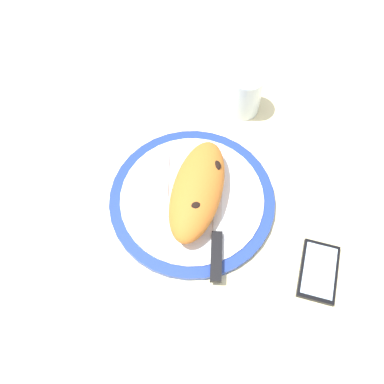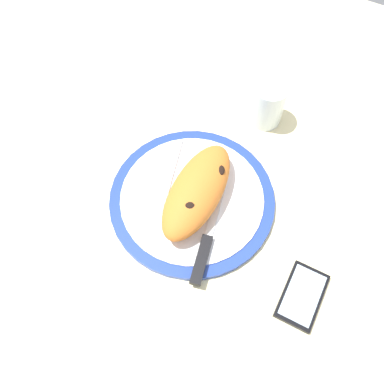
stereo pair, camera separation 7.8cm
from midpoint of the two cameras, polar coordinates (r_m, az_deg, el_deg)
ground_plane at (r=82.11cm, az=-2.70°, el=-1.93°), size 150.00×150.00×3.00cm
plate at (r=80.10cm, az=-2.76°, el=-1.22°), size 32.30×32.30×1.57cm
calzone at (r=76.37cm, az=-2.10°, el=0.15°), size 22.12×9.60×6.61cm
fork at (r=80.74cm, az=-6.37°, el=0.64°), size 16.70×5.75×0.40cm
knife at (r=75.13cm, az=0.52°, el=-6.84°), size 23.29×6.56×1.20cm
smartphone at (r=77.02cm, az=14.44°, el=-10.91°), size 11.06×6.57×1.16cm
water_glass at (r=90.63cm, az=4.85°, el=13.05°), size 7.12×7.12×9.83cm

